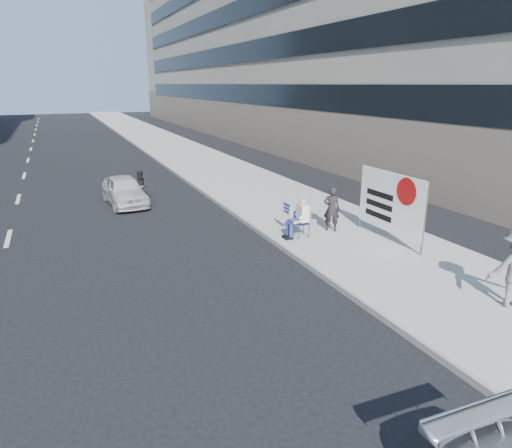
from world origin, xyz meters
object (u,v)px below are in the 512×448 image
seated_protester (298,216)px  motorcycle (142,188)px  protest_banner (390,202)px  pedestrian_woman (332,209)px  white_sedan_near (124,190)px

seated_protester → motorcycle: bearing=117.3°
seated_protester → protest_banner: (2.49, -1.43, 0.53)m
pedestrian_woman → seated_protester: bearing=45.4°
protest_banner → motorcycle: bearing=125.7°
motorcycle → seated_protester: bearing=-57.0°
pedestrian_woman → protest_banner: size_ratio=0.50×
protest_banner → seated_protester: bearing=150.1°
pedestrian_woman → white_sedan_near: pedestrian_woman is taller
white_sedan_near → motorcycle: 0.74m
protest_banner → motorcycle: protest_banner is taller
pedestrian_woman → white_sedan_near: size_ratio=0.42×
seated_protester → protest_banner: bearing=-29.9°
white_sedan_near → pedestrian_woman: bearing=-54.1°
seated_protester → pedestrian_woman: bearing=6.3°
pedestrian_woman → white_sedan_near: bearing=-11.2°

